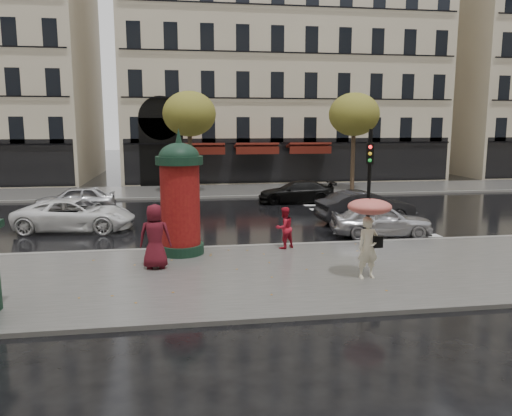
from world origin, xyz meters
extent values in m
plane|color=black|center=(0.00, 0.00, 0.00)|extent=(160.00, 160.00, 0.00)
cube|color=#474744|center=(0.00, -0.50, 0.06)|extent=(90.00, 7.00, 0.12)
cube|color=#474744|center=(0.00, 19.00, 0.06)|extent=(90.00, 6.00, 0.12)
cube|color=slate|center=(0.00, 3.00, 0.07)|extent=(90.00, 0.25, 0.14)
cube|color=slate|center=(0.00, 16.00, 0.07)|extent=(90.00, 0.25, 0.14)
cube|color=silver|center=(6.00, 9.60, 0.01)|extent=(3.60, 11.75, 0.01)
cube|color=#B7A88C|center=(6.00, 30.00, 10.00)|extent=(26.00, 14.00, 20.00)
cylinder|color=#38281C|center=(-2.00, 18.00, 2.60)|extent=(0.28, 0.28, 5.20)
ellipsoid|color=#5F6921|center=(-2.00, 18.00, 5.20)|extent=(3.40, 3.40, 2.89)
cylinder|color=#38281C|center=(9.00, 18.00, 2.60)|extent=(0.28, 0.28, 5.20)
ellipsoid|color=#5F6921|center=(9.00, 18.00, 5.20)|extent=(3.40, 3.40, 2.89)
imported|color=#F1E7C6|center=(2.58, -1.43, 1.01)|extent=(0.70, 0.51, 1.79)
cylinder|color=black|center=(2.58, -1.43, 1.61)|extent=(0.02, 0.02, 1.13)
ellipsoid|color=#D02744|center=(2.58, -1.43, 2.21)|extent=(1.24, 1.24, 0.43)
cone|color=black|center=(2.58, -1.43, 2.46)|extent=(0.04, 0.04, 0.10)
cube|color=black|center=(2.84, -1.50, 1.19)|extent=(0.26, 0.12, 0.33)
imported|color=#B61629|center=(0.94, 2.40, 0.87)|extent=(0.90, 0.84, 1.49)
imported|color=#52101A|center=(-3.50, 0.52, 1.12)|extent=(1.03, 0.72, 2.00)
cylinder|color=black|center=(-2.71, 2.24, 0.29)|extent=(1.54, 1.54, 0.33)
cylinder|color=maroon|center=(-2.71, 2.24, 1.83)|extent=(1.32, 1.32, 2.76)
cylinder|color=black|center=(-2.71, 2.24, 3.32)|extent=(1.59, 1.59, 0.28)
ellipsoid|color=black|center=(-2.71, 2.24, 3.43)|extent=(1.37, 1.37, 0.96)
cone|color=black|center=(-2.71, 2.24, 4.15)|extent=(0.22, 0.22, 0.50)
cylinder|color=black|center=(4.00, 2.27, 2.23)|extent=(0.13, 0.13, 4.22)
cube|color=black|center=(3.91, 2.06, 3.50)|extent=(0.32, 0.27, 0.74)
imported|color=#BBBBC0|center=(5.34, 4.20, 0.69)|extent=(4.22, 2.15, 1.38)
imported|color=black|center=(5.75, 6.99, 0.74)|extent=(4.63, 1.95, 1.49)
imported|color=white|center=(-7.16, 7.25, 0.69)|extent=(5.19, 2.84, 1.38)
imported|color=black|center=(3.99, 13.40, 0.64)|extent=(4.57, 2.18, 1.29)
imported|color=#B8B8BD|center=(-8.11, 12.15, 0.69)|extent=(4.18, 1.99, 1.38)
camera|label=1|loc=(-2.71, -14.67, 4.48)|focal=35.00mm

